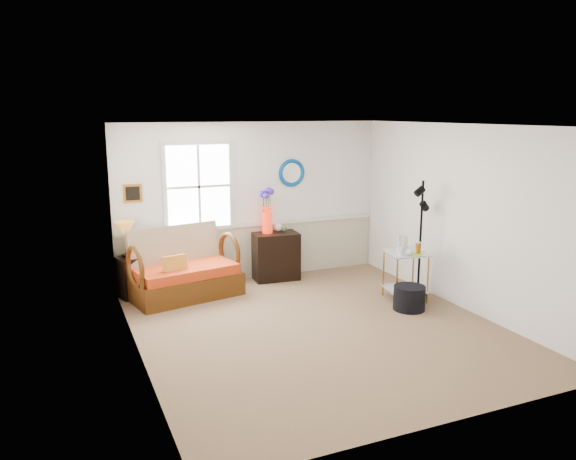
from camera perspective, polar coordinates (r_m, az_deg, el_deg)
name	(u,v)px	position (r m, az deg, el deg)	size (l,w,h in m)	color
floor	(318,328)	(7.42, 3.04, -9.93)	(4.50, 5.00, 0.01)	olive
ceiling	(320,125)	(6.88, 3.29, 10.59)	(4.50, 5.00, 0.01)	white
walls	(319,231)	(7.04, 3.16, -0.06)	(4.51, 5.01, 2.60)	white
wainscot	(253,252)	(9.46, -3.55, -2.21)	(4.46, 0.02, 0.90)	#BAB293
chair_rail	(253,224)	(9.35, -3.57, 0.57)	(4.46, 0.04, 0.06)	silver
window	(199,187)	(8.98, -9.06, 4.38)	(1.14, 0.06, 1.44)	white
picture	(133,193)	(8.81, -15.52, 3.61)	(0.28, 0.03, 0.28)	orange
mirror	(291,173)	(9.48, 0.36, 5.84)	(0.47, 0.47, 0.07)	#0962AD
loveseat	(184,263)	(8.60, -10.51, -3.34)	(1.60, 0.90, 1.04)	#542C0B
throw_pillow	(175,268)	(8.38, -11.40, -3.78)	(0.36, 0.09, 0.36)	#C36A06
lamp_stand	(131,277)	(8.81, -15.69, -4.62)	(0.35, 0.35, 0.63)	black
table_lamp	(126,239)	(8.67, -16.17, -0.91)	(0.30, 0.30, 0.54)	#BC7F2C
potted_plant	(137,247)	(8.79, -15.12, -1.66)	(0.29, 0.33, 0.25)	#466F3A
cabinet	(276,256)	(9.38, -1.27, -2.65)	(0.74, 0.48, 0.79)	black
flower_vase	(267,211)	(9.21, -2.13, 1.93)	(0.21, 0.21, 0.73)	red
side_table	(405,276)	(8.55, 11.83, -4.59)	(0.58, 0.58, 0.73)	#AC7830
tabletop_items	(410,244)	(8.39, 12.28, -1.43)	(0.43, 0.43, 0.26)	silver
floor_lamp	(420,239)	(8.64, 13.30, -0.91)	(0.26, 0.26, 1.77)	black
ottoman	(409,298)	(8.19, 12.22, -6.76)	(0.45, 0.45, 0.35)	black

